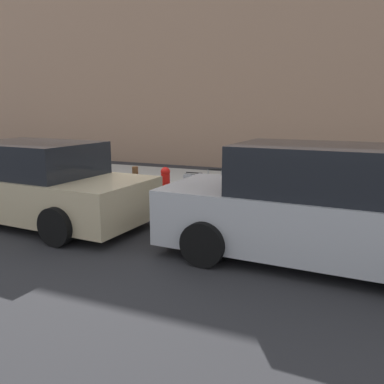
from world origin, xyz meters
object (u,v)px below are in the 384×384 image
parked_car_beige_1 (35,184)px  suitcase_teal_4 (215,193)px  fire_hydrant (165,183)px  suitcase_silver_5 (194,189)px  suitcase_navy_0 (311,199)px  suitcase_black_3 (236,193)px  parked_car_silver_0 (321,209)px  bollard_post (135,183)px  suitcase_red_1 (287,198)px  suitcase_olive_2 (260,196)px

parked_car_beige_1 → suitcase_teal_4: bearing=-144.1°
fire_hydrant → suitcase_silver_5: bearing=177.8°
suitcase_navy_0 → suitcase_black_3: 1.52m
suitcase_silver_5 → parked_car_silver_0: 3.52m
suitcase_teal_4 → fire_hydrant: suitcase_teal_4 is taller
suitcase_black_3 → parked_car_beige_1: 3.99m
bollard_post → parked_car_beige_1: (1.05, 1.95, 0.22)m
suitcase_black_3 → fire_hydrant: (1.63, 0.02, 0.10)m
suitcase_red_1 → fire_hydrant: suitcase_red_1 is taller
suitcase_olive_2 → suitcase_black_3: bearing=-3.6°
suitcase_navy_0 → bollard_post: size_ratio=1.26×
suitcase_silver_5 → parked_car_silver_0: parked_car_silver_0 is taller
suitcase_black_3 → parked_car_silver_0: parked_car_silver_0 is taller
fire_hydrant → parked_car_silver_0: parked_car_silver_0 is taller
suitcase_silver_5 → fire_hydrant: size_ratio=0.92×
fire_hydrant → bollard_post: bearing=12.3°
suitcase_navy_0 → fire_hydrant: size_ratio=1.24×
suitcase_black_3 → suitcase_silver_5: 0.92m
fire_hydrant → bollard_post: fire_hydrant is taller
suitcase_red_1 → suitcase_silver_5: size_ratio=1.22×
suitcase_red_1 → suitcase_olive_2: size_ratio=1.36×
parked_car_beige_1 → bollard_post: bearing=-118.3°
bollard_post → parked_car_silver_0: 4.66m
parked_car_silver_0 → parked_car_beige_1: 5.28m
suitcase_silver_5 → bollard_post: bollard_post is taller
suitcase_navy_0 → suitcase_teal_4: size_ratio=1.18×
suitcase_red_1 → suitcase_black_3: size_ratio=0.98×
suitcase_navy_0 → suitcase_silver_5: size_ratio=1.35×
suitcase_navy_0 → bollard_post: suitcase_navy_0 is taller
suitcase_silver_5 → fire_hydrant: 0.72m
suitcase_silver_5 → parked_car_beige_1: 3.22m
fire_hydrant → parked_car_silver_0: 4.12m
suitcase_red_1 → suitcase_black_3: bearing=-0.2°
suitcase_olive_2 → parked_car_silver_0: bearing=123.7°
suitcase_navy_0 → fire_hydrant: (3.15, -0.03, 0.09)m
suitcase_teal_4 → parked_car_silver_0: parked_car_silver_0 is taller
suitcase_olive_2 → bollard_post: bearing=2.8°
suitcase_navy_0 → suitcase_black_3: (1.52, -0.05, -0.01)m
suitcase_silver_5 → fire_hydrant: fire_hydrant is taller
suitcase_navy_0 → parked_car_beige_1: (4.88, 2.07, 0.28)m
suitcase_teal_4 → parked_car_beige_1: size_ratio=0.17×
suitcase_olive_2 → bollard_post: size_ratio=0.84×
suitcase_teal_4 → bollard_post: bearing=4.8°
suitcase_olive_2 → suitcase_teal_4: bearing=-0.8°
suitcase_red_1 → suitcase_silver_5: suitcase_red_1 is taller
suitcase_navy_0 → parked_car_beige_1: parked_car_beige_1 is taller
suitcase_silver_5 → bollard_post: (1.40, 0.12, 0.05)m
suitcase_black_3 → bollard_post: (2.31, 0.17, 0.08)m
suitcase_black_3 → bollard_post: size_ratio=1.16×
suitcase_silver_5 → parked_car_silver_0: (-2.83, 2.07, 0.33)m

